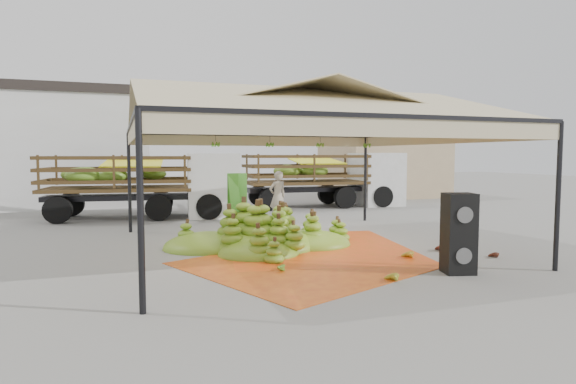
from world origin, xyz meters
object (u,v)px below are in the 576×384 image
object	(u,v)px
vendor	(278,197)
speaker_stack	(459,233)
banana_heap	(263,226)
truck_right	(330,173)
truck_left	(151,178)

from	to	relation	value
vendor	speaker_stack	bearing A→B (deg)	84.59
banana_heap	truck_right	size ratio (longest dim) A/B	0.69
speaker_stack	truck_left	xyz separation A→B (m)	(-5.16, 10.94, 0.69)
speaker_stack	truck_right	world-z (taller)	truck_right
banana_heap	truck_right	xyz separation A→B (m)	(5.70, 8.47, 0.98)
truck_left	vendor	bearing A→B (deg)	-28.00
vendor	truck_right	size ratio (longest dim) A/B	0.25
truck_left	truck_right	xyz separation A→B (m)	(8.00, 1.49, 0.03)
vendor	truck_left	world-z (taller)	truck_left
banana_heap	truck_right	bearing A→B (deg)	56.04
truck_right	vendor	bearing A→B (deg)	-129.30
banana_heap	truck_right	distance (m)	10.26
banana_heap	vendor	bearing A→B (deg)	67.09
truck_left	truck_right	distance (m)	8.14
banana_heap	speaker_stack	world-z (taller)	speaker_stack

